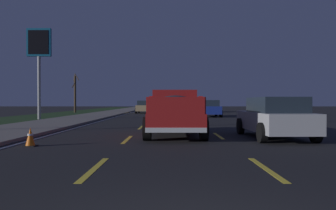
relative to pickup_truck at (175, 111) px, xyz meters
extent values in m
plane|color=black|center=(16.55, 0.00, -0.98)|extent=(144.00, 144.00, 0.00)
cube|color=slate|center=(16.55, 7.45, -0.92)|extent=(108.00, 4.00, 0.12)
cube|color=#1E3819|center=(16.55, 12.45, -0.98)|extent=(108.00, 6.00, 0.01)
cube|color=yellow|center=(-6.61, -1.75, -0.98)|extent=(2.40, 0.14, 0.01)
cube|color=yellow|center=(-0.26, -1.75, -0.98)|extent=(2.40, 0.14, 0.01)
cube|color=yellow|center=(5.88, -1.75, -0.98)|extent=(2.40, 0.14, 0.01)
cube|color=yellow|center=(11.53, -1.75, -0.98)|extent=(2.40, 0.14, 0.01)
cube|color=yellow|center=(17.38, -1.75, -0.98)|extent=(2.40, 0.14, 0.01)
cube|color=yellow|center=(22.71, -1.75, -0.98)|extent=(2.40, 0.14, 0.01)
cube|color=yellow|center=(28.67, -1.75, -0.98)|extent=(2.40, 0.14, 0.01)
cube|color=yellow|center=(33.99, -1.75, -0.98)|extent=(2.40, 0.14, 0.01)
cube|color=yellow|center=(39.74, -1.75, -0.98)|extent=(2.40, 0.14, 0.01)
cube|color=yellow|center=(46.49, -1.75, -0.98)|extent=(2.40, 0.14, 0.01)
cube|color=yellow|center=(52.48, -1.75, -0.98)|extent=(2.40, 0.14, 0.01)
cube|color=yellow|center=(58.62, -1.75, -0.98)|extent=(2.40, 0.14, 0.01)
cube|color=yellow|center=(64.39, -1.75, -0.98)|extent=(2.40, 0.14, 0.01)
cube|color=yellow|center=(70.41, -1.75, -0.98)|extent=(2.40, 0.14, 0.01)
cube|color=yellow|center=(-6.63, 1.75, -0.98)|extent=(2.40, 0.14, 0.01)
cube|color=yellow|center=(-1.55, 1.75, -0.98)|extent=(2.40, 0.14, 0.01)
cube|color=yellow|center=(4.01, 1.75, -0.98)|extent=(2.40, 0.14, 0.01)
cube|color=yellow|center=(10.82, 1.75, -0.98)|extent=(2.40, 0.14, 0.01)
cube|color=yellow|center=(16.65, 1.75, -0.98)|extent=(2.40, 0.14, 0.01)
cube|color=yellow|center=(22.96, 1.75, -0.98)|extent=(2.40, 0.14, 0.01)
cube|color=yellow|center=(28.04, 1.75, -0.98)|extent=(2.40, 0.14, 0.01)
cube|color=yellow|center=(33.19, 1.75, -0.98)|extent=(2.40, 0.14, 0.01)
cube|color=yellow|center=(39.65, 1.75, -0.98)|extent=(2.40, 0.14, 0.01)
cube|color=yellow|center=(45.61, 1.75, -0.98)|extent=(2.40, 0.14, 0.01)
cube|color=yellow|center=(52.38, 1.75, -0.98)|extent=(2.40, 0.14, 0.01)
cube|color=yellow|center=(57.98, 1.75, -0.98)|extent=(2.40, 0.14, 0.01)
cube|color=yellow|center=(64.50, 1.75, -0.98)|extent=(2.40, 0.14, 0.01)
cube|color=yellow|center=(70.28, 1.75, -0.98)|extent=(2.40, 0.14, 0.01)
cube|color=silver|center=(16.55, 5.15, -0.98)|extent=(108.00, 0.14, 0.01)
cube|color=maroon|center=(-0.06, 0.00, -0.31)|extent=(5.41, 2.02, 0.60)
cube|color=maroon|center=(1.13, 0.00, 0.44)|extent=(2.17, 1.85, 0.90)
cube|color=#1E2833|center=(0.08, 0.00, 0.49)|extent=(0.04, 1.44, 0.50)
cube|color=maroon|center=(-1.13, 0.94, 0.27)|extent=(3.02, 0.09, 0.56)
cube|color=maroon|center=(-1.14, -0.94, 0.27)|extent=(3.02, 0.09, 0.56)
cube|color=maroon|center=(-2.72, 0.01, 0.27)|extent=(0.09, 1.88, 0.56)
cube|color=silver|center=(-2.72, 0.01, -0.53)|extent=(0.13, 2.00, 0.16)
cube|color=red|center=(-2.71, 0.81, 0.47)|extent=(0.06, 0.14, 0.20)
cube|color=red|center=(-2.71, -0.79, 0.47)|extent=(0.06, 0.14, 0.20)
ellipsoid|color=#232833|center=(-1.14, 0.00, 0.31)|extent=(2.60, 1.53, 0.64)
sphere|color=silver|center=(-0.64, 0.36, 0.17)|extent=(0.40, 0.40, 0.40)
sphere|color=beige|center=(-1.74, -0.30, 0.15)|extent=(0.34, 0.34, 0.34)
cylinder|color=black|center=(1.73, 0.99, -0.56)|extent=(0.84, 0.28, 0.84)
cylinder|color=black|center=(1.72, -1.01, -0.56)|extent=(0.84, 0.28, 0.84)
cylinder|color=black|center=(-1.84, 1.00, -0.56)|extent=(0.84, 0.28, 0.84)
cylinder|color=black|center=(-1.84, -1.00, -0.56)|extent=(0.84, 0.28, 0.84)
cube|color=#B2B5BA|center=(-0.95, -3.74, -0.35)|extent=(4.43, 1.88, 0.70)
cube|color=#1E2833|center=(-1.20, -3.75, 0.28)|extent=(2.49, 1.63, 0.56)
cylinder|color=black|center=(0.53, -2.82, -0.64)|extent=(0.68, 0.22, 0.68)
cylinder|color=black|center=(0.57, -4.62, -0.64)|extent=(0.68, 0.22, 0.68)
cylinder|color=black|center=(-2.46, -2.87, -0.64)|extent=(0.68, 0.22, 0.68)
cylinder|color=black|center=(-2.42, -4.67, -0.64)|extent=(0.68, 0.22, 0.68)
cube|color=red|center=(-3.10, -3.78, -0.30)|extent=(0.11, 1.51, 0.10)
cube|color=navy|center=(16.79, -3.45, -0.35)|extent=(4.40, 1.81, 0.70)
cube|color=#1E2833|center=(16.54, -3.45, 0.28)|extent=(2.47, 1.59, 0.56)
cylinder|color=black|center=(18.29, -2.55, -0.64)|extent=(0.68, 0.22, 0.68)
cylinder|color=black|center=(18.29, -4.35, -0.64)|extent=(0.68, 0.22, 0.68)
cylinder|color=black|center=(15.30, -2.55, -0.64)|extent=(0.68, 0.22, 0.68)
cylinder|color=black|center=(15.30, -4.35, -0.64)|extent=(0.68, 0.22, 0.68)
cube|color=red|center=(14.64, -3.45, -0.30)|extent=(0.08, 1.51, 0.10)
cube|color=#9E845B|center=(26.27, 3.25, -0.35)|extent=(4.43, 1.87, 0.70)
cube|color=#1E2833|center=(26.02, 3.26, 0.28)|extent=(2.49, 1.62, 0.56)
cylinder|color=black|center=(27.78, 4.13, -0.64)|extent=(0.68, 0.22, 0.68)
cylinder|color=black|center=(27.75, 2.33, -0.64)|extent=(0.68, 0.22, 0.68)
cylinder|color=black|center=(24.79, 4.18, -0.64)|extent=(0.68, 0.22, 0.68)
cylinder|color=black|center=(24.76, 2.38, -0.64)|extent=(0.68, 0.22, 0.68)
cube|color=red|center=(24.12, 3.29, -0.30)|extent=(0.10, 1.51, 0.10)
cube|color=black|center=(30.23, -3.50, -0.35)|extent=(4.43, 1.87, 0.70)
cube|color=#1E2833|center=(29.98, -3.51, 0.28)|extent=(2.49, 1.62, 0.56)
cylinder|color=black|center=(31.71, -2.58, -0.64)|extent=(0.68, 0.22, 0.68)
cylinder|color=black|center=(31.74, -4.38, -0.64)|extent=(0.68, 0.22, 0.68)
cylinder|color=black|center=(28.72, -2.63, -0.64)|extent=(0.68, 0.22, 0.68)
cylinder|color=black|center=(28.75, -4.43, -0.64)|extent=(0.68, 0.22, 0.68)
cube|color=red|center=(28.08, -3.54, -0.30)|extent=(0.10, 1.51, 0.10)
cylinder|color=#99999E|center=(12.06, 10.50, 2.60)|extent=(0.24, 0.24, 7.16)
cube|color=navy|center=(12.06, 10.50, 5.08)|extent=(0.24, 1.90, 2.20)
cube|color=black|center=(11.93, 10.50, 5.08)|extent=(0.04, 1.60, 1.87)
cylinder|color=#423323|center=(28.53, 12.53, 1.40)|extent=(0.28, 0.28, 4.76)
cylinder|color=#423323|center=(28.80, 12.69, 3.60)|extent=(0.62, 0.43, 0.90)
cylinder|color=#423323|center=(28.08, 12.58, 2.58)|extent=(0.96, 0.21, 0.80)
cylinder|color=#423323|center=(28.21, 12.22, 3.63)|extent=(0.68, 0.74, 0.98)
cube|color=black|center=(-3.32, 4.50, -0.97)|extent=(0.36, 0.36, 0.03)
cone|color=orange|center=(-3.32, 4.50, -0.68)|extent=(0.28, 0.28, 0.55)
cylinder|color=white|center=(-3.32, 4.50, -0.62)|extent=(0.17, 0.17, 0.06)
camera|label=1|loc=(-13.13, 0.22, 0.38)|focal=34.27mm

